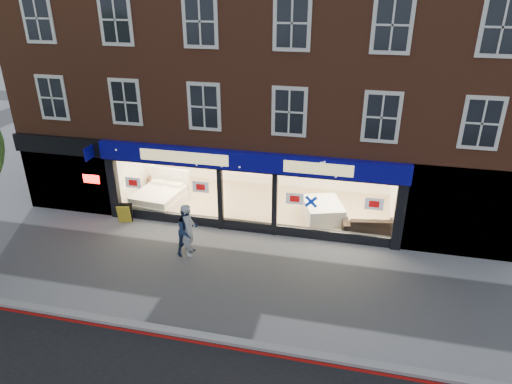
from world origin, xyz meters
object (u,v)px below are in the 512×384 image
(mattress_stack, at_px, (323,211))
(pedestrian_blue, at_px, (188,231))
(sofa, at_px, (370,224))
(pedestrian_grey, at_px, (188,230))
(display_bed, at_px, (160,196))
(a_board, at_px, (125,213))

(mattress_stack, bearing_deg, pedestrian_blue, -141.42)
(mattress_stack, distance_m, sofa, 1.97)
(mattress_stack, xyz_separation_m, pedestrian_grey, (-4.32, -3.52, 0.51))
(pedestrian_blue, bearing_deg, sofa, -32.36)
(display_bed, height_order, pedestrian_grey, pedestrian_grey)
(a_board, bearing_deg, mattress_stack, 1.08)
(display_bed, relative_size, a_board, 3.02)
(display_bed, xyz_separation_m, mattress_stack, (6.89, 0.20, -0.00))
(display_bed, height_order, a_board, display_bed)
(a_board, xyz_separation_m, pedestrian_blue, (3.26, -1.56, 0.50))
(display_bed, height_order, sofa, display_bed)
(a_board, relative_size, pedestrian_blue, 0.44)
(pedestrian_grey, bearing_deg, a_board, 50.35)
(mattress_stack, height_order, sofa, mattress_stack)
(pedestrian_grey, distance_m, pedestrian_blue, 0.09)
(pedestrian_blue, bearing_deg, display_bed, 70.57)
(mattress_stack, relative_size, pedestrian_blue, 1.19)
(display_bed, relative_size, pedestrian_grey, 1.24)
(sofa, height_order, pedestrian_grey, pedestrian_grey)
(mattress_stack, distance_m, pedestrian_grey, 5.60)
(display_bed, relative_size, mattress_stack, 1.12)
(pedestrian_grey, relative_size, pedestrian_blue, 1.08)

